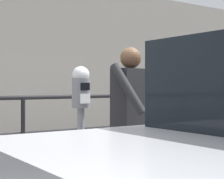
# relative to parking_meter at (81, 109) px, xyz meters

# --- Properties ---
(parking_meter) EXTENTS (0.17, 0.18, 1.47)m
(parking_meter) POSITION_rel_parking_meter_xyz_m (0.00, 0.00, 0.00)
(parking_meter) COLOR slate
(parking_meter) RESTS_ON sidewalk_curb
(pedestrian_at_meter) EXTENTS (0.61, 0.61, 1.70)m
(pedestrian_at_meter) POSITION_rel_parking_meter_xyz_m (0.70, 0.12, -0.09)
(pedestrian_at_meter) COLOR #1E233F
(pedestrian_at_meter) RESTS_ON sidewalk_curb
(background_railing) EXTENTS (24.06, 0.06, 1.15)m
(background_railing) POSITION_rel_parking_meter_xyz_m (0.25, 1.99, -0.26)
(background_railing) COLOR black
(background_railing) RESTS_ON sidewalk_curb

